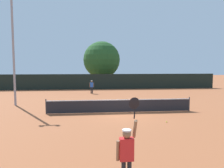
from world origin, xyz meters
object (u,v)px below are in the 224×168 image
object	(u,v)px
player_receiving	(92,86)
tennis_ball	(167,122)
player_serving	(127,150)
large_tree	(102,60)
parked_car_near	(140,80)
light_pole	(13,42)

from	to	relation	value
player_receiving	tennis_ball	bearing A→B (deg)	107.71
player_serving	large_tree	xyz separation A→B (m)	(0.94, 30.82, 3.31)
player_serving	parked_car_near	distance (m)	33.07
player_serving	player_receiving	bearing A→B (deg)	92.40
player_receiving	parked_car_near	bearing A→B (deg)	-127.55
player_serving	large_tree	bearing A→B (deg)	88.26
player_serving	light_pole	world-z (taller)	light_pole
player_receiving	light_pole	size ratio (longest dim) A/B	0.17
player_serving	tennis_ball	world-z (taller)	player_serving
light_pole	parked_car_near	xyz separation A→B (m)	(15.53, 18.78, -4.63)
player_receiving	tennis_ball	distance (m)	14.60
large_tree	parked_car_near	distance (m)	8.10
light_pole	parked_car_near	distance (m)	24.81
tennis_ball	parked_car_near	bearing A→B (deg)	80.02
player_receiving	light_pole	xyz separation A→B (m)	(-6.62, -7.18, 4.43)
player_serving	large_tree	size ratio (longest dim) A/B	0.34
tennis_ball	large_tree	size ratio (longest dim) A/B	0.01
light_pole	parked_car_near	world-z (taller)	light_pole
light_pole	large_tree	size ratio (longest dim) A/B	1.27
light_pole	tennis_ball	bearing A→B (deg)	-31.23
parked_car_near	light_pole	bearing A→B (deg)	-132.75
player_serving	parked_car_near	xyz separation A→B (m)	(8.06, 32.08, -0.35)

